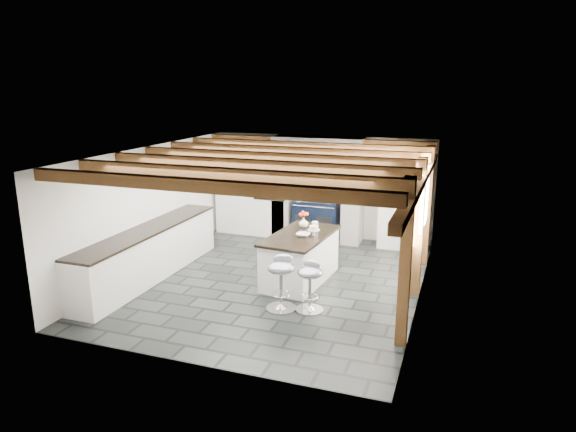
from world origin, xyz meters
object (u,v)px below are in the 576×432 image
(range_cooker, at_px, (317,219))
(bar_stool_far, at_px, (281,276))
(bar_stool_near, at_px, (310,280))
(kitchen_island, at_px, (300,257))

(range_cooker, bearing_deg, bar_stool_far, -82.28)
(range_cooker, height_order, bar_stool_near, range_cooker)
(kitchen_island, bearing_deg, bar_stool_far, -80.34)
(range_cooker, relative_size, bar_stool_near, 1.23)
(range_cooker, xyz_separation_m, kitchen_island, (0.43, -2.54, -0.03))
(bar_stool_near, relative_size, bar_stool_far, 0.92)
(kitchen_island, bearing_deg, range_cooker, 105.17)
(kitchen_island, distance_m, bar_stool_far, 1.25)
(bar_stool_far, bearing_deg, kitchen_island, 70.60)
(kitchen_island, height_order, bar_stool_near, kitchen_island)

